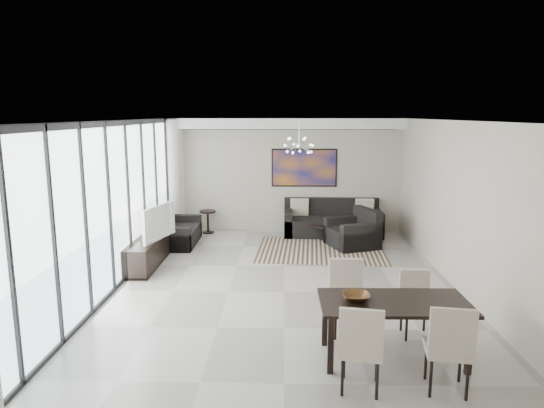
{
  "coord_description": "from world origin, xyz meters",
  "views": [
    {
      "loc": [
        -0.01,
        -7.91,
        3.01
      ],
      "look_at": [
        -0.25,
        1.54,
        1.25
      ],
      "focal_mm": 32.0,
      "sensor_mm": 36.0,
      "label": 1
    }
  ],
  "objects_px": {
    "sofa_main": "(332,223)",
    "dining_table": "(394,308)",
    "coffee_table": "(327,229)",
    "television": "(154,222)",
    "tv_console": "(146,253)"
  },
  "relations": [
    {
      "from": "coffee_table",
      "to": "dining_table",
      "type": "distance_m",
      "value": 6.09
    },
    {
      "from": "television",
      "to": "dining_table",
      "type": "distance_m",
      "value": 5.4
    },
    {
      "from": "coffee_table",
      "to": "sofa_main",
      "type": "bearing_deg",
      "value": 61.17
    },
    {
      "from": "coffee_table",
      "to": "dining_table",
      "type": "height_order",
      "value": "dining_table"
    },
    {
      "from": "tv_console",
      "to": "television",
      "type": "distance_m",
      "value": 0.64
    },
    {
      "from": "coffee_table",
      "to": "television",
      "type": "height_order",
      "value": "television"
    },
    {
      "from": "sofa_main",
      "to": "dining_table",
      "type": "xyz_separation_m",
      "value": [
        0.14,
        -6.34,
        0.37
      ]
    },
    {
      "from": "coffee_table",
      "to": "sofa_main",
      "type": "height_order",
      "value": "sofa_main"
    },
    {
      "from": "sofa_main",
      "to": "dining_table",
      "type": "relative_size",
      "value": 1.32
    },
    {
      "from": "coffee_table",
      "to": "television",
      "type": "xyz_separation_m",
      "value": [
        -3.65,
        -2.38,
        0.69
      ]
    },
    {
      "from": "coffee_table",
      "to": "dining_table",
      "type": "relative_size",
      "value": 0.58
    },
    {
      "from": "tv_console",
      "to": "dining_table",
      "type": "bearing_deg",
      "value": -41.39
    },
    {
      "from": "television",
      "to": "dining_table",
      "type": "relative_size",
      "value": 0.65
    },
    {
      "from": "coffee_table",
      "to": "television",
      "type": "relative_size",
      "value": 0.89
    },
    {
      "from": "tv_console",
      "to": "dining_table",
      "type": "xyz_separation_m",
      "value": [
        4.1,
        -3.62,
        0.39
      ]
    }
  ]
}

